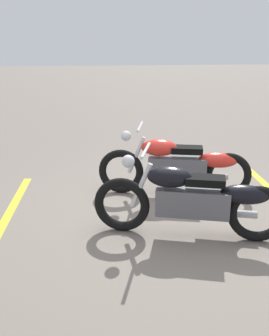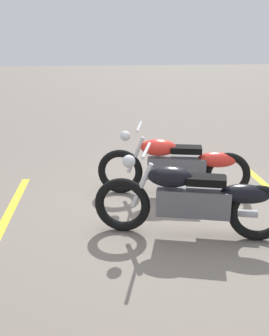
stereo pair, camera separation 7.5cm
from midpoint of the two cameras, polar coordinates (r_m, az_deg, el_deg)
ground_plane at (r=5.38m, az=5.60°, el=-6.35°), size 60.00×60.00×0.00m
motorcycle_bright_foreground at (r=5.82m, az=5.75°, el=0.43°), size 2.20×0.74×1.04m
motorcycle_dark_foreground at (r=4.63m, az=8.06°, el=-4.41°), size 2.17×0.81×1.04m
parking_stripe_near at (r=6.65m, az=17.85°, el=-2.29°), size 0.25×3.20×0.01m
parking_stripe_mid at (r=5.37m, az=-18.49°, el=-7.30°), size 0.25×3.20×0.01m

